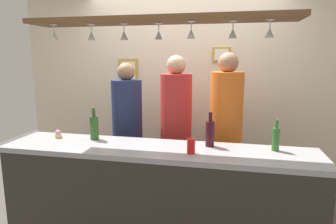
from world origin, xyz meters
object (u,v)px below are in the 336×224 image
at_px(bottle_wine_dark_red, 210,133).
at_px(bottle_champagne_green, 94,127).
at_px(person_right_orange_shirt, 226,120).
at_px(bottle_beer_green_import, 276,138).
at_px(picture_frame_caricature, 128,72).
at_px(picture_frame_upper_small, 221,55).
at_px(person_left_navy_shirt, 127,122).
at_px(cupcake, 58,134).
at_px(drink_can, 191,146).
at_px(person_middle_red_shirt, 176,120).

distance_m(bottle_wine_dark_red, bottle_champagne_green, 1.08).
bearing_deg(person_right_orange_shirt, bottle_champagne_green, -153.21).
relative_size(person_right_orange_shirt, bottle_champagne_green, 5.92).
bearing_deg(person_right_orange_shirt, bottle_beer_green_import, -56.16).
xyz_separation_m(bottle_champagne_green, picture_frame_caricature, (-0.10, 1.27, 0.46)).
height_order(bottle_wine_dark_red, bottle_beer_green_import, bottle_wine_dark_red).
bearing_deg(person_right_orange_shirt, picture_frame_caricature, 152.99).
relative_size(bottle_beer_green_import, picture_frame_upper_small, 1.18).
height_order(person_left_navy_shirt, person_right_orange_shirt, person_right_orange_shirt).
relative_size(person_right_orange_shirt, cupcake, 22.77).
relative_size(person_right_orange_shirt, drink_can, 14.56).
distance_m(bottle_beer_green_import, picture_frame_upper_small, 1.54).
xyz_separation_m(drink_can, picture_frame_caricature, (-1.05, 1.50, 0.51)).
height_order(bottle_beer_green_import, drink_can, bottle_beer_green_import).
relative_size(drink_can, cupcake, 1.56).
relative_size(person_right_orange_shirt, picture_frame_upper_small, 8.07).
relative_size(bottle_wine_dark_red, drink_can, 2.46).
height_order(cupcake, picture_frame_upper_small, picture_frame_upper_small).
height_order(person_right_orange_shirt, cupcake, person_right_orange_shirt).
bearing_deg(person_right_orange_shirt, picture_frame_upper_small, 97.76).
relative_size(bottle_wine_dark_red, bottle_beer_green_import, 1.15).
height_order(person_left_navy_shirt, bottle_wine_dark_red, person_left_navy_shirt).
relative_size(person_left_navy_shirt, person_right_orange_shirt, 0.94).
relative_size(cupcake, picture_frame_caricature, 0.23).
xyz_separation_m(person_left_navy_shirt, drink_can, (0.84, -0.83, 0.02)).
height_order(person_right_orange_shirt, bottle_beer_green_import, person_right_orange_shirt).
bearing_deg(bottle_wine_dark_red, bottle_champagne_green, -179.70).
relative_size(bottle_beer_green_import, drink_can, 2.13).
distance_m(person_middle_red_shirt, bottle_wine_dark_red, 0.73).
bearing_deg(bottle_wine_dark_red, drink_can, -120.11).
distance_m(person_right_orange_shirt, bottle_beer_green_import, 0.74).
height_order(person_middle_red_shirt, bottle_champagne_green, person_middle_red_shirt).
bearing_deg(cupcake, bottle_beer_green_import, 0.54).
bearing_deg(person_middle_red_shirt, bottle_beer_green_import, -32.96).
relative_size(bottle_wine_dark_red, cupcake, 3.85).
bearing_deg(drink_can, person_left_navy_shirt, 135.15).
height_order(person_middle_red_shirt, picture_frame_caricature, person_middle_red_shirt).
height_order(bottle_champagne_green, picture_frame_caricature, picture_frame_caricature).
distance_m(cupcake, picture_frame_caricature, 1.43).
bearing_deg(person_left_navy_shirt, picture_frame_caricature, 107.57).
relative_size(person_middle_red_shirt, person_right_orange_shirt, 0.98).
distance_m(bottle_beer_green_import, drink_can, 0.71).
bearing_deg(drink_can, bottle_wine_dark_red, 59.89).
xyz_separation_m(person_left_navy_shirt, bottle_beer_green_import, (1.51, -0.61, 0.06)).
relative_size(bottle_champagne_green, cupcake, 3.85).
bearing_deg(person_middle_red_shirt, drink_can, -71.73).
distance_m(person_middle_red_shirt, cupcake, 1.21).
height_order(person_right_orange_shirt, drink_can, person_right_orange_shirt).
bearing_deg(picture_frame_upper_small, drink_can, -96.46).
xyz_separation_m(bottle_beer_green_import, picture_frame_upper_small, (-0.50, 1.28, 0.69)).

